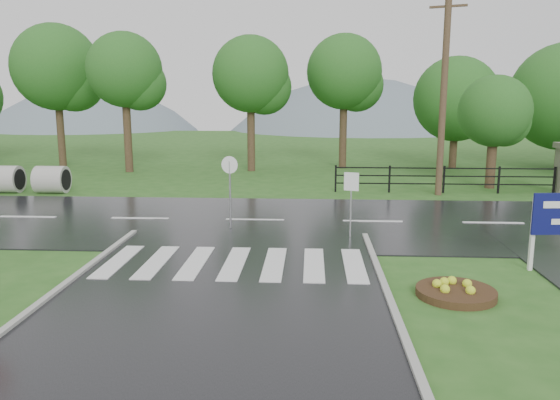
{
  "coord_description": "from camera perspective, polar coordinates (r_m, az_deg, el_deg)",
  "views": [
    {
      "loc": [
        1.9,
        -8.13,
        4.18
      ],
      "look_at": [
        1.09,
        6.0,
        1.5
      ],
      "focal_mm": 35.0,
      "sensor_mm": 36.0,
      "label": 1
    }
  ],
  "objects": [
    {
      "name": "utility_pole_east",
      "position": [
        24.27,
        16.72,
        10.57
      ],
      "size": [
        1.45,
        0.6,
        8.47
      ],
      "color": "#473523",
      "rests_on": "ground"
    },
    {
      "name": "reg_sign_small",
      "position": [
        16.26,
        7.45,
        0.89
      ],
      "size": [
        0.43,
        0.15,
        2.0
      ],
      "color": "#939399",
      "rests_on": "ground"
    },
    {
      "name": "flower_bed",
      "position": [
        12.33,
        17.91,
        -9.02
      ],
      "size": [
        1.68,
        1.68,
        0.34
      ],
      "color": "#332111",
      "rests_on": "ground"
    },
    {
      "name": "entrance_tree_left",
      "position": [
        26.96,
        21.53,
        8.59
      ],
      "size": [
        3.26,
        3.26,
        5.18
      ],
      "color": "#3D2B1C",
      "rests_on": "ground"
    },
    {
      "name": "hills",
      "position": [
        75.76,
        4.39,
        -4.39
      ],
      "size": [
        102.0,
        48.0,
        48.0
      ],
      "color": "slate",
      "rests_on": "ground"
    },
    {
      "name": "reg_sign_round",
      "position": [
        17.32,
        -5.25,
        1.7
      ],
      "size": [
        0.53,
        0.16,
        2.36
      ],
      "color": "#939399",
      "rests_on": "ground"
    },
    {
      "name": "crosswalk",
      "position": [
        13.9,
        -4.76,
        -6.57
      ],
      "size": [
        6.5,
        2.8,
        0.02
      ],
      "color": "silver",
      "rests_on": "ground"
    },
    {
      "name": "treeline",
      "position": [
        32.42,
        1.67,
        3.31
      ],
      "size": [
        83.2,
        5.2,
        10.0
      ],
      "color": "#1F581B",
      "rests_on": "ground"
    },
    {
      "name": "ground",
      "position": [
        9.34,
        -9.17,
        -16.02
      ],
      "size": [
        120.0,
        120.0,
        0.0
      ],
      "primitive_type": "plane",
      "color": "#2B5B1E",
      "rests_on": "ground"
    },
    {
      "name": "main_road",
      "position": [
        18.71,
        -2.63,
        -2.2
      ],
      "size": [
        90.0,
        8.0,
        0.04
      ],
      "primitive_type": "cube",
      "color": "black",
      "rests_on": "ground"
    },
    {
      "name": "fence_west",
      "position": [
        25.07,
        16.76,
        2.34
      ],
      "size": [
        9.58,
        0.08,
        1.2
      ],
      "color": "black",
      "rests_on": "ground"
    }
  ]
}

